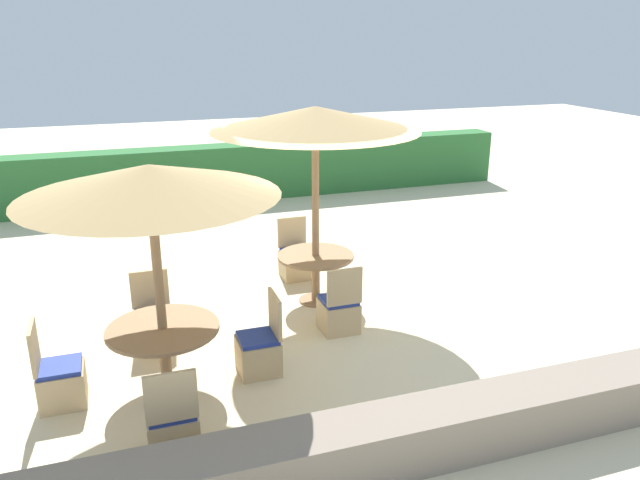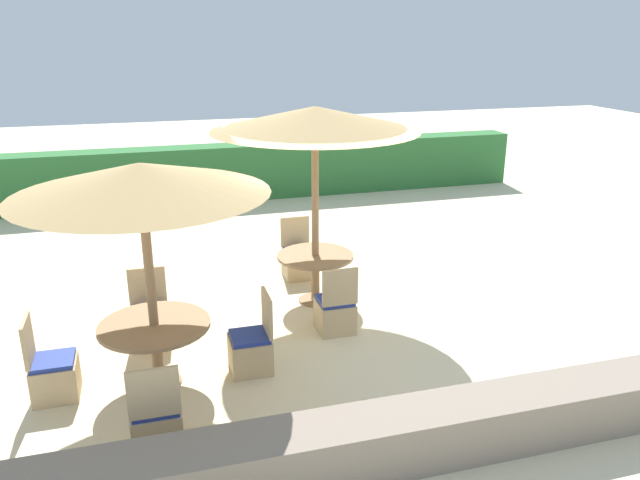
{
  "view_description": "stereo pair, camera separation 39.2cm",
  "coord_description": "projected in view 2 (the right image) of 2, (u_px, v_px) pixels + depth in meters",
  "views": [
    {
      "loc": [
        -2.68,
        -7.3,
        3.74
      ],
      "look_at": [
        0.0,
        0.6,
        0.9
      ],
      "focal_mm": 35.0,
      "sensor_mm": 36.0,
      "label": 1
    },
    {
      "loc": [
        -2.3,
        -7.42,
        3.74
      ],
      "look_at": [
        0.0,
        0.6,
        0.9
      ],
      "focal_mm": 35.0,
      "sensor_mm": 36.0,
      "label": 2
    }
  ],
  "objects": [
    {
      "name": "ground_plane",
      "position": [
        332.0,
        315.0,
        8.56
      ],
      "size": [
        40.0,
        40.0,
        0.0
      ],
      "primitive_type": "plane",
      "color": "beige"
    },
    {
      "name": "hedge_row",
      "position": [
        248.0,
        171.0,
        14.36
      ],
      "size": [
        13.0,
        0.7,
        1.24
      ],
      "primitive_type": "cube",
      "color": "#2D6B33",
      "rests_on": "ground_plane"
    },
    {
      "name": "stone_border",
      "position": [
        431.0,
        432.0,
        5.68
      ],
      "size": [
        10.0,
        0.56,
        0.51
      ],
      "primitive_type": "cube",
      "color": "gray",
      "rests_on": "ground_plane"
    },
    {
      "name": "parasol_front_left",
      "position": [
        140.0,
        180.0,
        6.17
      ],
      "size": [
        2.59,
        2.59,
        2.49
      ],
      "color": "#93704C",
      "rests_on": "ground_plane"
    },
    {
      "name": "round_table_front_left",
      "position": [
        155.0,
        335.0,
        6.73
      ],
      "size": [
        1.2,
        1.2,
        0.73
      ],
      "color": "#93704C",
      "rests_on": "ground_plane"
    },
    {
      "name": "patio_chair_front_left_west",
      "position": [
        53.0,
        374.0,
        6.6
      ],
      "size": [
        0.46,
        0.46,
        0.93
      ],
      "rotation": [
        0.0,
        0.0,
        -1.57
      ],
      "color": "tan",
      "rests_on": "ground_plane"
    },
    {
      "name": "patio_chair_front_left_north",
      "position": [
        150.0,
        323.0,
        7.75
      ],
      "size": [
        0.46,
        0.46,
        0.93
      ],
      "rotation": [
        0.0,
        0.0,
        3.14
      ],
      "color": "tan",
      "rests_on": "ground_plane"
    },
    {
      "name": "patio_chair_front_left_east",
      "position": [
        252.0,
        349.0,
        7.12
      ],
      "size": [
        0.46,
        0.46,
        0.93
      ],
      "rotation": [
        0.0,
        0.0,
        1.57
      ],
      "color": "tan",
      "rests_on": "ground_plane"
    },
    {
      "name": "patio_chair_front_left_south",
      "position": [
        157.0,
        422.0,
        5.8
      ],
      "size": [
        0.46,
        0.46,
        0.93
      ],
      "color": "tan",
      "rests_on": "ground_plane"
    },
    {
      "name": "parasol_center",
      "position": [
        315.0,
        119.0,
        8.18
      ],
      "size": [
        2.79,
        2.79,
        2.78
      ],
      "color": "#93704C",
      "rests_on": "ground_plane"
    },
    {
      "name": "round_table_center",
      "position": [
        315.0,
        265.0,
        8.84
      ],
      "size": [
        1.08,
        1.08,
        0.71
      ],
      "color": "#93704C",
      "rests_on": "ground_plane"
    },
    {
      "name": "patio_chair_center_south",
      "position": [
        335.0,
        312.0,
        8.05
      ],
      "size": [
        0.46,
        0.46,
        0.93
      ],
      "color": "tan",
      "rests_on": "ground_plane"
    },
    {
      "name": "patio_chair_center_north",
      "position": [
        298.0,
        261.0,
        9.83
      ],
      "size": [
        0.46,
        0.46,
        0.93
      ],
      "rotation": [
        0.0,
        0.0,
        3.14
      ],
      "color": "tan",
      "rests_on": "ground_plane"
    }
  ]
}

